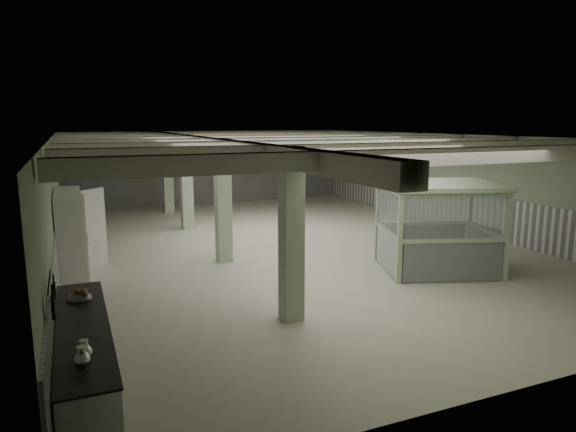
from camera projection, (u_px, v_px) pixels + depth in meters
name	position (u px, v px, depth m)	size (l,w,h in m)	color
floor	(288.00, 245.00, 17.12)	(20.00, 20.00, 0.00)	beige
ceiling	(288.00, 136.00, 16.47)	(14.00, 20.00, 0.02)	silver
wall_back	(210.00, 167.00, 25.84)	(14.00, 0.02, 3.60)	#98AF8C
wall_front	(548.00, 274.00, 7.75)	(14.00, 0.02, 3.60)	#98AF8C
wall_left	(55.00, 205.00, 14.09)	(0.02, 20.00, 3.60)	#98AF8C
wall_right	(457.00, 182.00, 19.50)	(0.02, 20.00, 3.60)	#98AF8C
wainscot_left	(59.00, 243.00, 14.29)	(0.05, 19.90, 1.50)	silver
wainscot_right	(455.00, 209.00, 19.68)	(0.05, 19.90, 1.50)	silver
wainscot_back	(211.00, 188.00, 26.01)	(13.90, 0.05, 1.50)	silver
girder	(213.00, 145.00, 15.54)	(0.45, 19.90, 0.40)	silver
beam_a	(444.00, 157.00, 9.72)	(13.90, 0.35, 0.32)	silver
beam_b	(372.00, 150.00, 11.98)	(13.90, 0.35, 0.32)	silver
beam_c	(324.00, 145.00, 14.24)	(13.90, 0.35, 0.32)	silver
beam_d	(288.00, 142.00, 16.50)	(13.90, 0.35, 0.32)	silver
beam_e	(262.00, 140.00, 18.76)	(13.90, 0.35, 0.32)	silver
beam_f	(240.00, 138.00, 21.02)	(13.90, 0.35, 0.32)	silver
beam_g	(223.00, 136.00, 23.28)	(13.90, 0.35, 0.32)	silver
column_a	(291.00, 235.00, 10.40)	(0.42, 0.42, 3.60)	#ABC29C
column_b	(223.00, 201.00, 14.93)	(0.42, 0.42, 3.60)	#ABC29C
column_c	(186.00, 182.00, 19.45)	(0.42, 0.42, 3.60)	#ABC29C
column_d	(167.00, 173.00, 23.07)	(0.42, 0.42, 3.60)	#ABC29C
hook_rail	(49.00, 282.00, 7.24)	(0.02, 0.02, 1.20)	black
pendant_front	(390.00, 165.00, 12.24)	(0.44, 0.44, 0.22)	#314233
pendant_mid	(296.00, 152.00, 17.21)	(0.44, 0.44, 0.22)	#314233
pendant_back	(248.00, 146.00, 21.74)	(0.44, 0.44, 0.22)	#314233
prep_counter	(84.00, 351.00, 8.18)	(0.80, 4.58, 0.91)	#BABABF
pitcher_near	(82.00, 358.00, 6.64)	(0.21, 0.25, 0.31)	#BABABF
pitcher_far	(85.00, 351.00, 6.86)	(0.21, 0.24, 0.30)	#BABABF
veg_colander	(79.00, 295.00, 9.22)	(0.44, 0.44, 0.20)	#434348
orange_bowl	(77.00, 298.00, 9.24)	(0.26, 0.26, 0.09)	#B2B2B7
skillet_near	(53.00, 307.00, 6.85)	(0.34, 0.34, 0.05)	black
skillet_far	(55.00, 291.00, 7.52)	(0.27, 0.27, 0.04)	black
walkin_cooler	(71.00, 233.00, 13.45)	(1.15, 2.59, 2.37)	silver
guard_booth	(439.00, 211.00, 14.02)	(3.72, 3.43, 2.45)	#A4BF99
filing_cabinet	(490.00, 248.00, 14.51)	(0.36, 0.52, 1.12)	#616453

